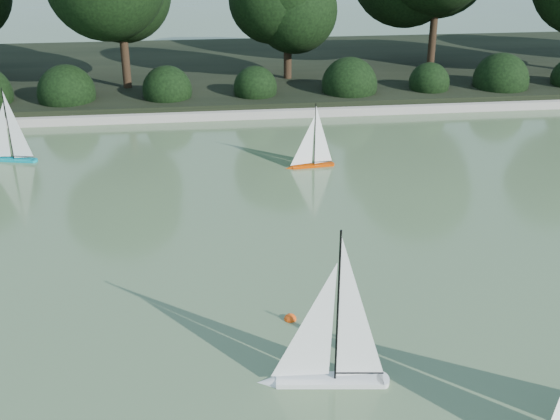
% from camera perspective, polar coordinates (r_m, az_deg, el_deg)
% --- Properties ---
extents(ground, '(80.00, 80.00, 0.00)m').
position_cam_1_polar(ground, '(7.86, 4.06, -11.47)').
color(ground, '#405633').
rests_on(ground, ground).
extents(pond_coping, '(40.00, 0.35, 0.18)m').
position_cam_1_polar(pond_coping, '(15.96, -1.87, 7.84)').
color(pond_coping, gray).
rests_on(pond_coping, ground).
extents(far_bank, '(40.00, 8.00, 0.30)m').
position_cam_1_polar(far_bank, '(19.81, -2.92, 11.24)').
color(far_bank, black).
rests_on(far_bank, ground).
extents(shrub_hedge, '(29.10, 1.10, 1.10)m').
position_cam_1_polar(shrub_hedge, '(16.73, -2.16, 9.89)').
color(shrub_hedge, black).
rests_on(shrub_hedge, ground).
extents(sailboat_white_a, '(1.37, 0.37, 1.87)m').
position_cam_1_polar(sailboat_white_a, '(7.26, 3.28, -12.00)').
color(sailboat_white_a, silver).
rests_on(sailboat_white_a, ground).
extents(sailboat_orange, '(0.94, 0.24, 1.28)m').
position_cam_1_polar(sailboat_orange, '(12.91, 2.34, 4.36)').
color(sailboat_orange, '#CB3900').
rests_on(sailboat_orange, ground).
extents(sailboat_teal, '(1.10, 0.41, 1.51)m').
position_cam_1_polar(sailboat_teal, '(14.18, -21.38, 4.66)').
color(sailboat_teal, '#04818F').
rests_on(sailboat_teal, ground).
extents(race_buoy, '(0.15, 0.15, 0.15)m').
position_cam_1_polar(race_buoy, '(8.39, 0.84, -8.88)').
color(race_buoy, '#EC460C').
rests_on(race_buoy, ground).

